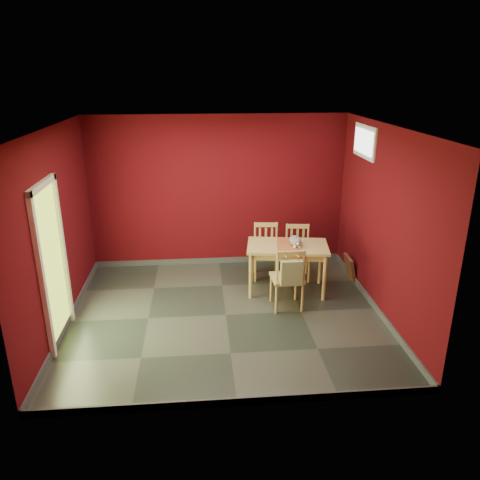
{
  "coord_description": "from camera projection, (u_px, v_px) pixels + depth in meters",
  "views": [
    {
      "loc": [
        -0.34,
        -6.08,
        3.38
      ],
      "look_at": [
        0.25,
        0.45,
        1.0
      ],
      "focal_mm": 35.0,
      "sensor_mm": 36.0,
      "label": 1
    }
  ],
  "objects": [
    {
      "name": "cat",
      "position": [
        295.0,
        239.0,
        7.34
      ],
      "size": [
        0.36,
        0.44,
        0.19
      ],
      "primitive_type": null,
      "rotation": [
        0.0,
        0.0,
        -0.47
      ],
      "color": "slate",
      "rests_on": "table_runner"
    },
    {
      "name": "chair_near",
      "position": [
        288.0,
        277.0,
        6.91
      ],
      "size": [
        0.48,
        0.48,
        0.98
      ],
      "color": "tan",
      "rests_on": "ground"
    },
    {
      "name": "tote_bag",
      "position": [
        292.0,
        273.0,
        6.64
      ],
      "size": [
        0.31,
        0.19,
        0.44
      ],
      "color": "#88A066",
      "rests_on": "chair_near"
    },
    {
      "name": "picture_frame",
      "position": [
        350.0,
        268.0,
        7.98
      ],
      "size": [
        0.14,
        0.42,
        0.42
      ],
      "color": "brown",
      "rests_on": "ground"
    },
    {
      "name": "chair_far_left",
      "position": [
        266.0,
        250.0,
        8.01
      ],
      "size": [
        0.47,
        0.47,
        0.94
      ],
      "color": "tan",
      "rests_on": "ground"
    },
    {
      "name": "dining_table",
      "position": [
        287.0,
        251.0,
        7.4
      ],
      "size": [
        1.36,
        0.92,
        0.79
      ],
      "color": "tan",
      "rests_on": "ground"
    },
    {
      "name": "doorway",
      "position": [
        52.0,
        260.0,
        5.92
      ],
      "size": [
        0.06,
        1.01,
        2.13
      ],
      "color": "#B7D838",
      "rests_on": "ground"
    },
    {
      "name": "outlet_plate",
      "position": [
        304.0,
        245.0,
        8.76
      ],
      "size": [
        0.08,
        0.02,
        0.12
      ],
      "primitive_type": "cube",
      "color": "silver",
      "rests_on": "room_shell"
    },
    {
      "name": "chair_far_right",
      "position": [
        297.0,
        252.0,
        7.98
      ],
      "size": [
        0.48,
        0.48,
        0.92
      ],
      "color": "tan",
      "rests_on": "ground"
    },
    {
      "name": "table_runner",
      "position": [
        289.0,
        251.0,
        7.28
      ],
      "size": [
        0.43,
        0.74,
        0.35
      ],
      "color": "#A5542A",
      "rests_on": "dining_table"
    },
    {
      "name": "room_shell",
      "position": [
        226.0,
        312.0,
        6.85
      ],
      "size": [
        4.5,
        4.5,
        4.5
      ],
      "color": "#4B070D",
      "rests_on": "ground"
    },
    {
      "name": "ground",
      "position": [
        226.0,
        315.0,
        6.87
      ],
      "size": [
        4.5,
        4.5,
        0.0
      ],
      "primitive_type": "plane",
      "color": "#2D342D",
      "rests_on": "ground"
    },
    {
      "name": "window",
      "position": [
        364.0,
        142.0,
        7.19
      ],
      "size": [
        0.05,
        0.9,
        0.5
      ],
      "color": "white",
      "rests_on": "room_shell"
    }
  ]
}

